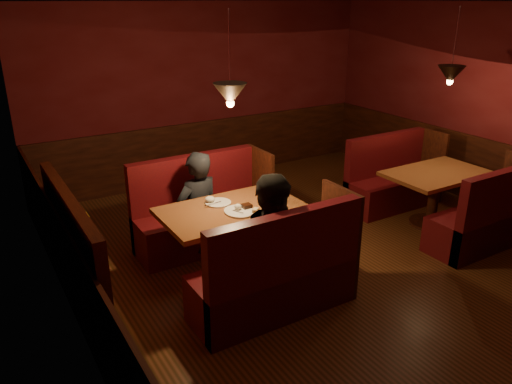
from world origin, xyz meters
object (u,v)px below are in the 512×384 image
main_table (234,224)px  diner_b (276,225)px  main_bench_far (202,218)px  main_bench_near (279,281)px  second_bench_far (391,183)px  diner_a (197,191)px  second_table (435,186)px  second_bench_near (487,222)px

main_table → diner_b: size_ratio=0.88×
main_table → main_bench_far: (0.02, 0.87, -0.27)m
main_bench_near → main_bench_far: bearing=90.0°
second_bench_far → diner_a: diner_a is taller
second_table → diner_a: bearing=163.9°
second_bench_far → diner_a: bearing=178.5°
second_bench_far → main_bench_near: bearing=-154.0°
second_bench_near → diner_b: size_ratio=0.87×
main_bench_near → diner_b: diner_b is taller
main_table → main_bench_far: 0.91m
second_bench_near → diner_b: diner_b is taller
second_table → diner_b: diner_b is taller
main_bench_far → main_bench_near: size_ratio=1.00×
main_table → main_bench_near: (0.02, -0.87, -0.27)m
main_bench_far → main_bench_near: same height
diner_a → diner_b: (0.22, -1.36, 0.04)m
main_bench_far → second_table: bearing=-20.3°
main_bench_near → second_bench_near: (3.00, -0.17, -0.02)m
main_table → second_table: 2.99m
main_table → main_bench_near: bearing=-88.9°
main_bench_near → second_table: (2.96, 0.65, 0.20)m
diner_b → main_table: bearing=87.4°
main_bench_near → second_bench_near: main_bench_near is taller
main_bench_near → second_bench_near: size_ratio=1.12×
main_bench_far → second_bench_far: main_bench_far is taller
main_bench_near → second_table: main_bench_near is taller
main_bench_far → main_bench_near: 1.74m
main_bench_near → main_table: bearing=91.1°
second_bench_near → main_bench_far: bearing=147.5°
main_bench_near → diner_a: bearing=95.1°
main_bench_far → second_bench_near: (3.00, -1.91, -0.02)m
second_table → diner_b: (-2.88, -0.47, 0.30)m
second_table → main_table: bearing=175.7°
main_table → second_bench_far: 3.08m
second_table → second_bench_near: size_ratio=0.90×
main_bench_far → diner_a: diner_a is taller
main_bench_far → diner_a: size_ratio=1.02×
main_bench_far → diner_b: 1.64m
diner_b → main_bench_near: bearing=-124.8°
main_table → diner_a: diner_a is taller
main_table → main_bench_near: main_bench_near is taller
diner_a → second_table: bearing=153.1°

